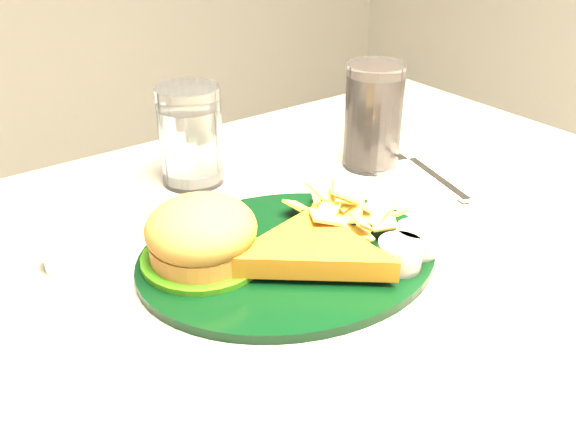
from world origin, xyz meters
name	(u,v)px	position (x,y,z in m)	size (l,w,h in m)	color
dinner_plate	(288,231)	(0.00, -0.01, 0.79)	(0.34, 0.28, 0.08)	black
water_glass	(190,136)	(0.02, 0.23, 0.82)	(0.08, 0.08, 0.13)	white
cola_glass	(373,116)	(0.25, 0.13, 0.82)	(0.08, 0.08, 0.15)	black
fork_napkin	(432,176)	(0.28, 0.04, 0.76)	(0.14, 0.18, 0.01)	white
ramekin	(65,255)	(-0.20, 0.13, 0.77)	(0.05, 0.05, 0.03)	white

